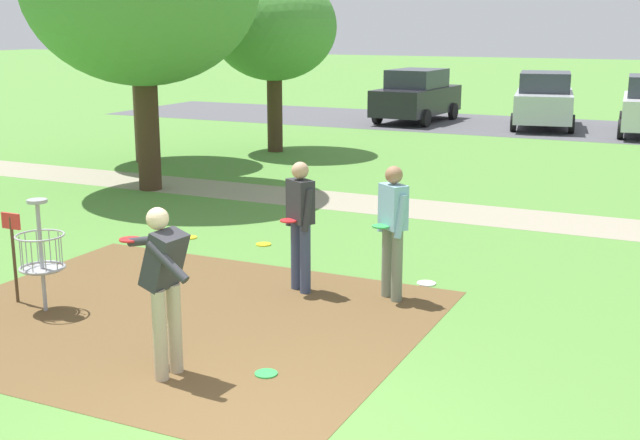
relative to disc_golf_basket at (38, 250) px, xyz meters
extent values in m
cube|color=brown|center=(1.64, 0.45, -0.75)|extent=(5.75, 4.83, 0.01)
cylinder|color=#9E9EA3|center=(0.06, -0.01, -0.08)|extent=(0.05, 0.05, 1.35)
cylinder|color=#9E9EA3|center=(0.06, -0.01, 0.62)|extent=(0.24, 0.24, 0.04)
torus|color=#9E9EA3|center=(0.06, -0.01, 0.20)|extent=(0.58, 0.58, 0.02)
torus|color=#9E9EA3|center=(0.06, -0.01, -0.20)|extent=(0.55, 0.55, 0.03)
cylinder|color=#9E9EA3|center=(0.06, -0.01, -0.22)|extent=(0.48, 0.48, 0.02)
cylinder|color=gray|center=(0.30, -0.01, 0.00)|extent=(0.01, 0.01, 0.40)
cylinder|color=gray|center=(0.25, 0.13, 0.00)|extent=(0.01, 0.01, 0.40)
cylinder|color=gray|center=(0.13, 0.22, 0.00)|extent=(0.01, 0.01, 0.40)
cylinder|color=gray|center=(-0.01, 0.22, 0.00)|extent=(0.01, 0.01, 0.40)
cylinder|color=gray|center=(-0.13, 0.13, 0.00)|extent=(0.01, 0.01, 0.40)
cylinder|color=gray|center=(-0.18, -0.01, 0.00)|extent=(0.01, 0.01, 0.40)
cylinder|color=gray|center=(-0.13, -0.15, 0.00)|extent=(0.01, 0.01, 0.40)
cylinder|color=gray|center=(-0.01, -0.24, 0.00)|extent=(0.01, 0.01, 0.40)
cylinder|color=gray|center=(0.13, -0.24, 0.00)|extent=(0.01, 0.01, 0.40)
cylinder|color=gray|center=(0.25, -0.15, 0.00)|extent=(0.01, 0.01, 0.40)
cylinder|color=#4C3823|center=(-0.49, 0.09, -0.20)|extent=(0.04, 0.04, 1.10)
cube|color=red|center=(-0.49, 0.09, 0.30)|extent=(0.28, 0.03, 0.20)
cylinder|color=tan|center=(2.53, -1.05, -0.29)|extent=(0.14, 0.14, 0.92)
cylinder|color=tan|center=(2.55, -0.83, -0.29)|extent=(0.14, 0.14, 0.92)
cube|color=#2D2D33|center=(2.54, -0.94, 0.45)|extent=(0.41, 0.39, 0.60)
sphere|color=beige|center=(2.48, -0.94, 0.85)|extent=(0.22, 0.22, 0.22)
cylinder|color=#2D2D33|center=(2.26, -0.76, 0.56)|extent=(0.59, 0.14, 0.21)
cylinder|color=red|center=(1.98, -0.73, 0.53)|extent=(0.22, 0.22, 0.02)
cylinder|color=#2D2D33|center=(2.71, -1.12, 0.49)|extent=(0.48, 0.13, 0.37)
cylinder|color=slate|center=(3.80, 2.16, -0.29)|extent=(0.14, 0.14, 0.92)
cylinder|color=slate|center=(3.62, 2.29, -0.29)|extent=(0.14, 0.14, 0.92)
cube|color=#84B7D1|center=(3.71, 2.23, 0.45)|extent=(0.42, 0.39, 0.56)
sphere|color=#9E7051|center=(3.71, 2.23, 0.85)|extent=(0.22, 0.22, 0.22)
cylinder|color=#84B7D1|center=(3.85, 2.10, 0.36)|extent=(0.17, 0.19, 0.55)
cylinder|color=#84B7D1|center=(3.55, 2.32, 0.36)|extent=(0.17, 0.19, 0.55)
cylinder|color=green|center=(3.61, 2.08, 0.22)|extent=(0.22, 0.22, 0.02)
cylinder|color=#384260|center=(2.62, 1.96, -0.29)|extent=(0.14, 0.14, 0.92)
cylinder|color=#384260|center=(2.43, 2.07, -0.29)|extent=(0.14, 0.14, 0.92)
cube|color=#2D2D33|center=(2.53, 2.01, 0.45)|extent=(0.42, 0.37, 0.56)
sphere|color=tan|center=(2.53, 2.01, 0.85)|extent=(0.22, 0.22, 0.22)
cylinder|color=#2D2D33|center=(2.68, 1.90, 0.36)|extent=(0.16, 0.19, 0.55)
cylinder|color=#2D2D33|center=(2.35, 2.09, 0.36)|extent=(0.16, 0.19, 0.55)
cylinder|color=red|center=(2.43, 1.86, 0.22)|extent=(0.22, 0.22, 0.02)
cylinder|color=gold|center=(-0.34, 3.68, -0.74)|extent=(0.25, 0.25, 0.02)
cylinder|color=white|center=(3.93, 2.99, -0.74)|extent=(0.25, 0.25, 0.02)
cylinder|color=green|center=(3.40, -0.51, -0.74)|extent=(0.23, 0.23, 0.02)
cylinder|color=gold|center=(0.97, 3.82, -0.74)|extent=(0.24, 0.24, 0.02)
cylinder|color=brown|center=(-5.71, 9.63, 0.63)|extent=(0.42, 0.42, 2.77)
cylinder|color=#422D1E|center=(-3.37, 6.74, 0.45)|extent=(0.47, 0.47, 2.40)
cylinder|color=#422D1E|center=(-3.51, 12.54, 0.28)|extent=(0.41, 0.41, 2.07)
ellipsoid|color=#4C8E3D|center=(-3.51, 12.54, 2.57)|extent=(3.34, 3.34, 2.84)
cube|color=#4C4C51|center=(4.04, 21.07, -0.75)|extent=(36.00, 6.00, 0.01)
cube|color=black|center=(-2.29, 20.82, 0.00)|extent=(2.10, 4.32, 0.90)
cube|color=#2D333D|center=(-2.29, 20.82, 0.77)|extent=(1.74, 2.29, 0.64)
cylinder|color=black|center=(-3.09, 22.18, -0.45)|extent=(0.22, 0.61, 0.60)
cylinder|color=black|center=(-1.30, 22.05, -0.45)|extent=(0.22, 0.61, 0.60)
cylinder|color=black|center=(-3.28, 19.58, -0.45)|extent=(0.22, 0.61, 0.60)
cylinder|color=black|center=(-1.48, 19.45, -0.45)|extent=(0.22, 0.61, 0.60)
cube|color=#B2B7BC|center=(2.10, 20.99, 0.00)|extent=(2.49, 4.45, 0.90)
cube|color=#2D333D|center=(2.10, 20.99, 0.77)|extent=(1.93, 2.42, 0.64)
cylinder|color=black|center=(1.00, 22.12, -0.45)|extent=(0.28, 0.62, 0.60)
cylinder|color=black|center=(2.77, 22.42, -0.45)|extent=(0.28, 0.62, 0.60)
cylinder|color=black|center=(1.44, 19.55, -0.45)|extent=(0.28, 0.62, 0.60)
cylinder|color=black|center=(3.21, 19.86, -0.45)|extent=(0.28, 0.62, 0.60)
cylinder|color=black|center=(4.54, 21.73, -0.45)|extent=(0.23, 0.61, 0.60)
cylinder|color=black|center=(4.76, 19.13, -0.45)|extent=(0.23, 0.61, 0.60)
cube|color=gray|center=(4.04, 7.36, -0.75)|extent=(40.00, 1.62, 0.00)
camera|label=1|loc=(7.16, -7.21, 2.66)|focal=46.41mm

